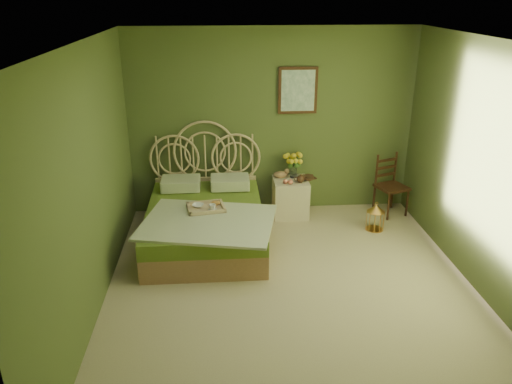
{
  "coord_description": "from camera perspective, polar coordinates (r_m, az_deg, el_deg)",
  "views": [
    {
      "loc": [
        -0.74,
        -4.56,
        3.04
      ],
      "look_at": [
        -0.32,
        1.0,
        0.76
      ],
      "focal_mm": 35.0,
      "sensor_mm": 36.0,
      "label": 1
    }
  ],
  "objects": [
    {
      "name": "book_lower",
      "position": [
        7.11,
        5.42,
        1.55
      ],
      "size": [
        0.24,
        0.27,
        0.02
      ],
      "primitive_type": "imported",
      "rotation": [
        0.0,
        0.0,
        0.44
      ],
      "color": "#381E0F",
      "rests_on": "nightstand"
    },
    {
      "name": "bed",
      "position": [
        6.44,
        -5.79,
        -3.16
      ],
      "size": [
        1.72,
        2.18,
        1.35
      ],
      "color": "#AB7C55",
      "rests_on": "floor"
    },
    {
      "name": "coffee_cup",
      "position": [
        6.14,
        -5.01,
        -1.74
      ],
      "size": [
        0.09,
        0.09,
        0.08
      ],
      "primitive_type": "imported",
      "rotation": [
        0.0,
        0.0,
        -0.08
      ],
      "color": "white",
      "rests_on": "bed"
    },
    {
      "name": "floor",
      "position": [
        5.53,
        4.13,
        -11.21
      ],
      "size": [
        4.5,
        4.5,
        0.0
      ],
      "primitive_type": "plane",
      "color": "#BEAE89",
      "rests_on": "ground"
    },
    {
      "name": "wall_back",
      "position": [
        7.07,
        1.82,
        7.93
      ],
      "size": [
        4.0,
        0.0,
        4.0
      ],
      "primitive_type": "plane",
      "rotation": [
        1.57,
        0.0,
        0.0
      ],
      "color": "#4E5C30",
      "rests_on": "floor"
    },
    {
      "name": "nightstand",
      "position": [
        7.15,
        3.99,
        0.02
      ],
      "size": [
        0.49,
        0.49,
        0.97
      ],
      "color": "#F1E5C4",
      "rests_on": "floor"
    },
    {
      "name": "chair",
      "position": [
        7.42,
        15.14,
        1.24
      ],
      "size": [
        0.5,
        0.5,
        0.87
      ],
      "rotation": [
        0.0,
        0.0,
        0.35
      ],
      "color": "#321B0D",
      "rests_on": "floor"
    },
    {
      "name": "book_upper",
      "position": [
        7.1,
        5.43,
        1.69
      ],
      "size": [
        0.16,
        0.21,
        0.02
      ],
      "primitive_type": "imported",
      "rotation": [
        0.0,
        0.0,
        -0.08
      ],
      "color": "#472819",
      "rests_on": "nightstand"
    },
    {
      "name": "wall_left",
      "position": [
        5.04,
        -18.55,
        0.82
      ],
      "size": [
        0.0,
        4.5,
        4.5
      ],
      "primitive_type": "plane",
      "rotation": [
        1.57,
        0.0,
        1.57
      ],
      "color": "#4E5C30",
      "rests_on": "floor"
    },
    {
      "name": "birdcage",
      "position": [
        6.93,
        13.47,
        -2.86
      ],
      "size": [
        0.24,
        0.24,
        0.36
      ],
      "rotation": [
        0.0,
        0.0,
        -0.15
      ],
      "color": "gold",
      "rests_on": "floor"
    },
    {
      "name": "ceiling",
      "position": [
        4.64,
        5.04,
        16.69
      ],
      "size": [
        4.5,
        4.5,
        0.0
      ],
      "primitive_type": "plane",
      "rotation": [
        3.14,
        0.0,
        0.0
      ],
      "color": "silver",
      "rests_on": "wall_back"
    },
    {
      "name": "wall_right",
      "position": [
        5.6,
        25.24,
        1.9
      ],
      "size": [
        0.0,
        4.5,
        4.5
      ],
      "primitive_type": "plane",
      "rotation": [
        1.57,
        0.0,
        -1.57
      ],
      "color": "#4E5C30",
      "rests_on": "floor"
    },
    {
      "name": "cereal_bowl",
      "position": [
        6.25,
        -6.64,
        -1.55
      ],
      "size": [
        0.17,
        0.17,
        0.03
      ],
      "primitive_type": "imported",
      "rotation": [
        0.0,
        0.0,
        -0.26
      ],
      "color": "white",
      "rests_on": "bed"
    },
    {
      "name": "wall_art",
      "position": [
        6.99,
        4.81,
        11.48
      ],
      "size": [
        0.54,
        0.04,
        0.64
      ],
      "color": "#321B0D",
      "rests_on": "wall_back"
    }
  ]
}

